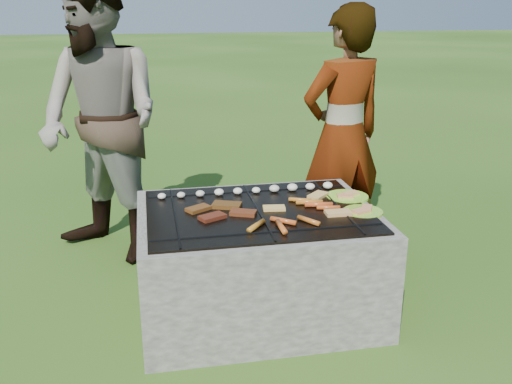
# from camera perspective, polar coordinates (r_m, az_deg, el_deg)

# --- Properties ---
(lawn) EXTENTS (60.00, 60.00, 0.00)m
(lawn) POSITION_cam_1_polar(r_m,az_deg,el_deg) (3.38, 0.17, -11.59)
(lawn) COLOR #254511
(lawn) RESTS_ON ground
(fire_pit) EXTENTS (1.30, 1.00, 0.62)m
(fire_pit) POSITION_cam_1_polar(r_m,az_deg,el_deg) (3.25, 0.17, -7.28)
(fire_pit) COLOR #A89F95
(fire_pit) RESTS_ON ground
(mushrooms) EXTENTS (1.05, 0.06, 0.04)m
(mushrooms) POSITION_cam_1_polar(r_m,az_deg,el_deg) (3.39, 0.19, 0.23)
(mushrooms) COLOR white
(mushrooms) RESTS_ON fire_pit
(pork_slabs) EXTENTS (0.38, 0.29, 0.02)m
(pork_slabs) POSITION_cam_1_polar(r_m,az_deg,el_deg) (3.09, -3.45, -1.82)
(pork_slabs) COLOR #98541B
(pork_slabs) RESTS_ON fire_pit
(sausages) EXTENTS (0.56, 0.49, 0.03)m
(sausages) POSITION_cam_1_polar(r_m,az_deg,el_deg) (3.04, 4.16, -2.19)
(sausages) COLOR orange
(sausages) RESTS_ON fire_pit
(bread_on_grate) EXTENTS (0.45, 0.41, 0.02)m
(bread_on_grate) POSITION_cam_1_polar(r_m,az_deg,el_deg) (3.18, 5.83, -1.33)
(bread_on_grate) COLOR #EED179
(bread_on_grate) RESTS_ON fire_pit
(plate_far) EXTENTS (0.27, 0.27, 0.03)m
(plate_far) POSITION_cam_1_polar(r_m,az_deg,el_deg) (3.38, 9.11, -0.46)
(plate_far) COLOR #CBFF3C
(plate_far) RESTS_ON fire_pit
(plate_near) EXTENTS (0.28, 0.28, 0.03)m
(plate_near) POSITION_cam_1_polar(r_m,az_deg,el_deg) (3.16, 10.65, -1.93)
(plate_near) COLOR #BFE236
(plate_near) RESTS_ON fire_pit
(cook) EXTENTS (0.71, 0.56, 1.69)m
(cook) POSITION_cam_1_polar(r_m,az_deg,el_deg) (3.86, 8.68, 5.60)
(cook) COLOR #A19686
(cook) RESTS_ON ground
(bystander) EXTENTS (1.16, 1.16, 1.90)m
(bystander) POSITION_cam_1_polar(r_m,az_deg,el_deg) (3.89, -15.23, 6.83)
(bystander) COLOR #A6948A
(bystander) RESTS_ON ground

